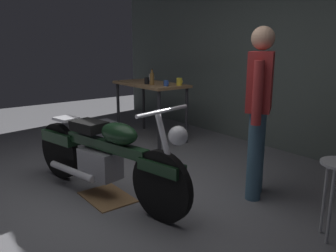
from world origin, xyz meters
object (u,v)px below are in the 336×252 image
(storage_bin, at_px, (105,133))
(mug_yellow_tall, at_px, (179,82))
(mug_black_matte, at_px, (147,81))
(mug_blue_enamel, at_px, (166,83))
(bottle, at_px, (152,78))
(person_standing, at_px, (259,106))
(mug_white_ceramic, at_px, (152,77))
(motorcycle, at_px, (104,154))

(storage_bin, distance_m, mug_yellow_tall, 1.38)
(mug_black_matte, bearing_deg, mug_blue_enamel, 10.96)
(bottle, bearing_deg, person_standing, -7.79)
(storage_bin, distance_m, mug_white_ceramic, 1.24)
(mug_blue_enamel, distance_m, mug_yellow_tall, 0.22)
(bottle, bearing_deg, mug_blue_enamel, 13.24)
(mug_yellow_tall, distance_m, mug_white_ceramic, 0.79)
(mug_blue_enamel, bearing_deg, motorcycle, -56.14)
(mug_black_matte, height_order, mug_white_ceramic, mug_white_ceramic)
(motorcycle, distance_m, mug_white_ceramic, 2.64)
(mug_white_ceramic, bearing_deg, bottle, -34.25)
(storage_bin, height_order, mug_blue_enamel, mug_blue_enamel)
(storage_bin, xyz_separation_m, mug_white_ceramic, (-0.10, 0.95, 0.79))
(storage_bin, distance_m, bottle, 1.10)
(motorcycle, xyz_separation_m, mug_blue_enamel, (-1.07, 1.59, 0.49))
(mug_yellow_tall, bearing_deg, motorcycle, -60.46)
(motorcycle, xyz_separation_m, person_standing, (0.89, 1.22, 0.48))
(motorcycle, distance_m, storage_bin, 1.96)
(storage_bin, xyz_separation_m, bottle, (0.38, 0.63, 0.83))
(storage_bin, xyz_separation_m, mug_black_matte, (0.26, 0.62, 0.78))
(storage_bin, xyz_separation_m, mug_yellow_tall, (0.69, 0.90, 0.79))
(mug_black_matte, relative_size, mug_blue_enamel, 1.07)
(mug_black_matte, distance_m, mug_white_ceramic, 0.49)
(person_standing, distance_m, mug_yellow_tall, 2.00)
(motorcycle, relative_size, mug_blue_enamel, 21.28)
(motorcycle, bearing_deg, mug_yellow_tall, 107.71)
(storage_bin, relative_size, mug_yellow_tall, 3.68)
(mug_blue_enamel, bearing_deg, mug_black_matte, -169.04)
(mug_white_ceramic, bearing_deg, mug_yellow_tall, -3.63)
(person_standing, distance_m, bottle, 2.25)
(motorcycle, height_order, person_standing, person_standing)
(person_standing, bearing_deg, storage_bin, 63.87)
(mug_blue_enamel, bearing_deg, mug_white_ceramic, 160.64)
(person_standing, height_order, mug_blue_enamel, person_standing)
(mug_black_matte, height_order, bottle, bottle)
(motorcycle, bearing_deg, person_standing, 42.11)
(mug_black_matte, xyz_separation_m, mug_blue_enamel, (0.39, 0.08, -0.01))
(mug_yellow_tall, bearing_deg, bottle, -138.83)
(motorcycle, relative_size, storage_bin, 4.90)
(mug_blue_enamel, height_order, bottle, bottle)
(person_standing, relative_size, mug_white_ceramic, 13.17)
(mug_blue_enamel, relative_size, mug_white_ceramic, 0.80)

